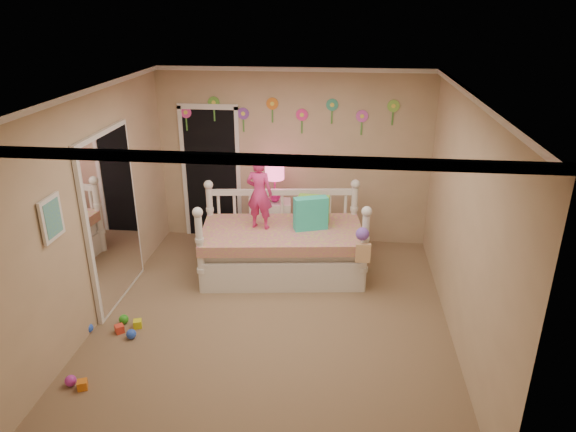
# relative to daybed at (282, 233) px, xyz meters

# --- Properties ---
(floor) EXTENTS (4.00, 4.50, 0.01)m
(floor) POSITION_rel_daybed_xyz_m (0.03, -1.12, -0.59)
(floor) COLOR #7F684C
(floor) RESTS_ON ground
(ceiling) EXTENTS (4.00, 4.50, 0.01)m
(ceiling) POSITION_rel_daybed_xyz_m (0.03, -1.12, 2.01)
(ceiling) COLOR white
(ceiling) RESTS_ON floor
(back_wall) EXTENTS (4.00, 0.01, 2.60)m
(back_wall) POSITION_rel_daybed_xyz_m (0.03, 1.13, 0.71)
(back_wall) COLOR tan
(back_wall) RESTS_ON floor
(left_wall) EXTENTS (0.01, 4.50, 2.60)m
(left_wall) POSITION_rel_daybed_xyz_m (-1.97, -1.12, 0.71)
(left_wall) COLOR tan
(left_wall) RESTS_ON floor
(right_wall) EXTENTS (0.01, 4.50, 2.60)m
(right_wall) POSITION_rel_daybed_xyz_m (2.03, -1.12, 0.71)
(right_wall) COLOR tan
(right_wall) RESTS_ON floor
(crown_molding) EXTENTS (4.00, 4.50, 0.06)m
(crown_molding) POSITION_rel_daybed_xyz_m (0.03, -1.12, 1.98)
(crown_molding) COLOR white
(crown_molding) RESTS_ON ceiling
(daybed) EXTENTS (2.28, 1.41, 1.17)m
(daybed) POSITION_rel_daybed_xyz_m (0.00, 0.00, 0.00)
(daybed) COLOR white
(daybed) RESTS_ON floor
(pillow_turquoise) EXTENTS (0.46, 0.29, 0.44)m
(pillow_turquoise) POSITION_rel_daybed_xyz_m (0.37, 0.03, 0.29)
(pillow_turquoise) COLOR #29CFBD
(pillow_turquoise) RESTS_ON daybed
(pillow_lime) EXTENTS (0.42, 0.19, 0.39)m
(pillow_lime) POSITION_rel_daybed_xyz_m (0.40, 0.23, 0.26)
(pillow_lime) COLOR #85DE43
(pillow_lime) RESTS_ON daybed
(child) EXTENTS (0.39, 0.30, 0.96)m
(child) POSITION_rel_daybed_xyz_m (-0.30, 0.01, 0.55)
(child) COLOR #E23384
(child) RESTS_ON daybed
(nightstand) EXTENTS (0.49, 0.39, 0.75)m
(nightstand) POSITION_rel_daybed_xyz_m (-0.19, 0.72, -0.21)
(nightstand) COLOR white
(nightstand) RESTS_ON floor
(table_lamp) EXTENTS (0.27, 0.27, 0.60)m
(table_lamp) POSITION_rel_daybed_xyz_m (-0.19, 0.72, 0.57)
(table_lamp) COLOR #E21E8D
(table_lamp) RESTS_ON nightstand
(closet_doorway) EXTENTS (0.90, 0.04, 2.07)m
(closet_doorway) POSITION_rel_daybed_xyz_m (-1.22, 1.11, 0.45)
(closet_doorway) COLOR black
(closet_doorway) RESTS_ON back_wall
(flower_decals) EXTENTS (3.40, 0.02, 0.50)m
(flower_decals) POSITION_rel_daybed_xyz_m (-0.06, 1.12, 1.35)
(flower_decals) COLOR #B2668C
(flower_decals) RESTS_ON back_wall
(mirror_closet) EXTENTS (0.07, 1.30, 2.10)m
(mirror_closet) POSITION_rel_daybed_xyz_m (-1.93, -0.82, 0.46)
(mirror_closet) COLOR white
(mirror_closet) RESTS_ON left_wall
(wall_picture) EXTENTS (0.05, 0.34, 0.42)m
(wall_picture) POSITION_rel_daybed_xyz_m (-1.94, -2.02, 0.96)
(wall_picture) COLOR white
(wall_picture) RESTS_ON left_wall
(hanging_bag) EXTENTS (0.20, 0.16, 0.36)m
(hanging_bag) POSITION_rel_daybed_xyz_m (1.03, -0.55, 0.13)
(hanging_bag) COLOR beige
(hanging_bag) RESTS_ON daybed
(toy_scatter) EXTENTS (0.85, 1.33, 0.11)m
(toy_scatter) POSITION_rel_daybed_xyz_m (-1.72, -1.97, -0.53)
(toy_scatter) COLOR #996666
(toy_scatter) RESTS_ON floor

